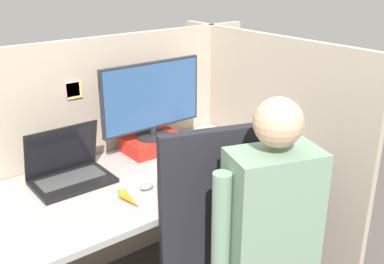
% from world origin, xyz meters
% --- Properties ---
extents(cubicle_panel_back, '(2.13, 0.05, 1.36)m').
position_xyz_m(cubicle_panel_back, '(-0.00, 0.78, 0.68)').
color(cubicle_panel_back, tan).
rests_on(cubicle_panel_back, ground).
extents(cubicle_panel_right, '(0.04, 1.40, 1.36)m').
position_xyz_m(cubicle_panel_right, '(0.84, 0.30, 0.68)').
color(cubicle_panel_right, tan).
rests_on(cubicle_panel_right, ground).
extents(desk, '(1.63, 0.75, 0.73)m').
position_xyz_m(desk, '(0.00, 0.38, 0.56)').
color(desk, '#9E9993').
rests_on(desk, ground).
extents(paper_box, '(0.32, 0.20, 0.08)m').
position_xyz_m(paper_box, '(0.29, 0.61, 0.77)').
color(paper_box, red).
rests_on(paper_box, desk).
extents(monitor, '(0.60, 0.19, 0.42)m').
position_xyz_m(monitor, '(0.29, 0.61, 1.03)').
color(monitor, '#232328').
rests_on(monitor, paper_box).
extents(laptop, '(0.36, 0.26, 0.27)m').
position_xyz_m(laptop, '(-0.24, 0.54, 0.78)').
color(laptop, black).
rests_on(laptop, desk).
extents(mouse, '(0.07, 0.04, 0.03)m').
position_xyz_m(mouse, '(0.01, 0.25, 0.75)').
color(mouse, gray).
rests_on(mouse, desk).
extents(stapler, '(0.04, 0.16, 0.05)m').
position_xyz_m(stapler, '(0.71, 0.26, 0.76)').
color(stapler, black).
rests_on(stapler, desk).
extents(carrot_toy, '(0.04, 0.16, 0.04)m').
position_xyz_m(carrot_toy, '(-0.12, 0.18, 0.75)').
color(carrot_toy, orange).
rests_on(carrot_toy, desk).
extents(person, '(0.46, 0.46, 1.29)m').
position_xyz_m(person, '(0.18, -0.42, 0.74)').
color(person, black).
rests_on(person, ground).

